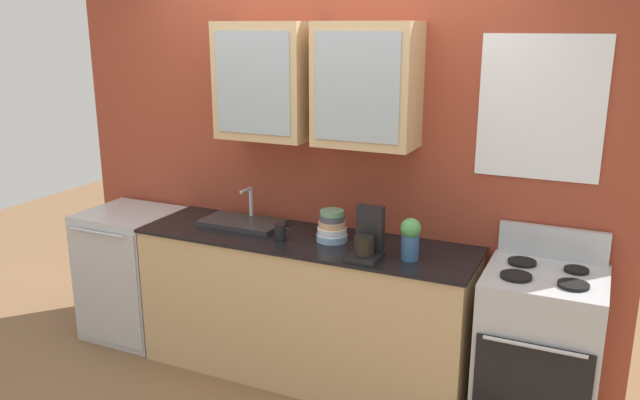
{
  "coord_description": "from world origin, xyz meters",
  "views": [
    {
      "loc": [
        1.63,
        -3.29,
        2.16
      ],
      "look_at": [
        0.11,
        0.0,
        1.16
      ],
      "focal_mm": 35.8,
      "sensor_mm": 36.0,
      "label": 1
    }
  ],
  "objects_px": {
    "vase": "(410,238)",
    "coffee_maker": "(367,239)",
    "sink_faucet": "(242,222)",
    "dishwasher": "(133,273)",
    "cup_near_sink": "(281,232)",
    "stove_range": "(538,352)",
    "bowl_stack": "(332,227)"
  },
  "relations": [
    {
      "from": "vase",
      "to": "coffee_maker",
      "type": "distance_m",
      "value": 0.24
    },
    {
      "from": "vase",
      "to": "cup_near_sink",
      "type": "distance_m",
      "value": 0.8
    },
    {
      "from": "cup_near_sink",
      "to": "stove_range",
      "type": "bearing_deg",
      "value": 3.52
    },
    {
      "from": "sink_faucet",
      "to": "dishwasher",
      "type": "bearing_deg",
      "value": -174.78
    },
    {
      "from": "bowl_stack",
      "to": "cup_near_sink",
      "type": "height_order",
      "value": "bowl_stack"
    },
    {
      "from": "sink_faucet",
      "to": "bowl_stack",
      "type": "relative_size",
      "value": 2.77
    },
    {
      "from": "dishwasher",
      "to": "coffee_maker",
      "type": "xyz_separation_m",
      "value": [
        1.83,
        -0.15,
        0.56
      ]
    },
    {
      "from": "bowl_stack",
      "to": "coffee_maker",
      "type": "distance_m",
      "value": 0.35
    },
    {
      "from": "sink_faucet",
      "to": "bowl_stack",
      "type": "height_order",
      "value": "sink_faucet"
    },
    {
      "from": "cup_near_sink",
      "to": "dishwasher",
      "type": "distance_m",
      "value": 1.35
    },
    {
      "from": "sink_faucet",
      "to": "bowl_stack",
      "type": "distance_m",
      "value": 0.66
    },
    {
      "from": "sink_faucet",
      "to": "bowl_stack",
      "type": "bearing_deg",
      "value": -4.04
    },
    {
      "from": "sink_faucet",
      "to": "coffee_maker",
      "type": "bearing_deg",
      "value": -13.71
    },
    {
      "from": "sink_faucet",
      "to": "cup_near_sink",
      "type": "bearing_deg",
      "value": -24.46
    },
    {
      "from": "bowl_stack",
      "to": "dishwasher",
      "type": "xyz_separation_m",
      "value": [
        -1.53,
        -0.03,
        -0.54
      ]
    },
    {
      "from": "dishwasher",
      "to": "coffee_maker",
      "type": "height_order",
      "value": "coffee_maker"
    },
    {
      "from": "sink_faucet",
      "to": "cup_near_sink",
      "type": "relative_size",
      "value": 4.96
    },
    {
      "from": "stove_range",
      "to": "vase",
      "type": "bearing_deg",
      "value": -173.64
    },
    {
      "from": "bowl_stack",
      "to": "coffee_maker",
      "type": "height_order",
      "value": "coffee_maker"
    },
    {
      "from": "sink_faucet",
      "to": "bowl_stack",
      "type": "xyz_separation_m",
      "value": [
        0.65,
        -0.05,
        0.07
      ]
    },
    {
      "from": "cup_near_sink",
      "to": "vase",
      "type": "bearing_deg",
      "value": 0.97
    },
    {
      "from": "coffee_maker",
      "to": "cup_near_sink",
      "type": "bearing_deg",
      "value": 173.81
    },
    {
      "from": "stove_range",
      "to": "dishwasher",
      "type": "bearing_deg",
      "value": -179.91
    },
    {
      "from": "vase",
      "to": "dishwasher",
      "type": "bearing_deg",
      "value": 177.9
    },
    {
      "from": "bowl_stack",
      "to": "sink_faucet",
      "type": "bearing_deg",
      "value": 175.96
    },
    {
      "from": "stove_range",
      "to": "coffee_maker",
      "type": "relative_size",
      "value": 3.76
    },
    {
      "from": "stove_range",
      "to": "bowl_stack",
      "type": "distance_m",
      "value": 1.34
    },
    {
      "from": "bowl_stack",
      "to": "dishwasher",
      "type": "height_order",
      "value": "bowl_stack"
    },
    {
      "from": "bowl_stack",
      "to": "cup_near_sink",
      "type": "bearing_deg",
      "value": -156.52
    },
    {
      "from": "stove_range",
      "to": "sink_faucet",
      "type": "relative_size",
      "value": 2.07
    },
    {
      "from": "bowl_stack",
      "to": "coffee_maker",
      "type": "xyz_separation_m",
      "value": [
        0.3,
        -0.19,
        0.02
      ]
    },
    {
      "from": "sink_faucet",
      "to": "dishwasher",
      "type": "xyz_separation_m",
      "value": [
        -0.88,
        -0.08,
        -0.48
      ]
    }
  ]
}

